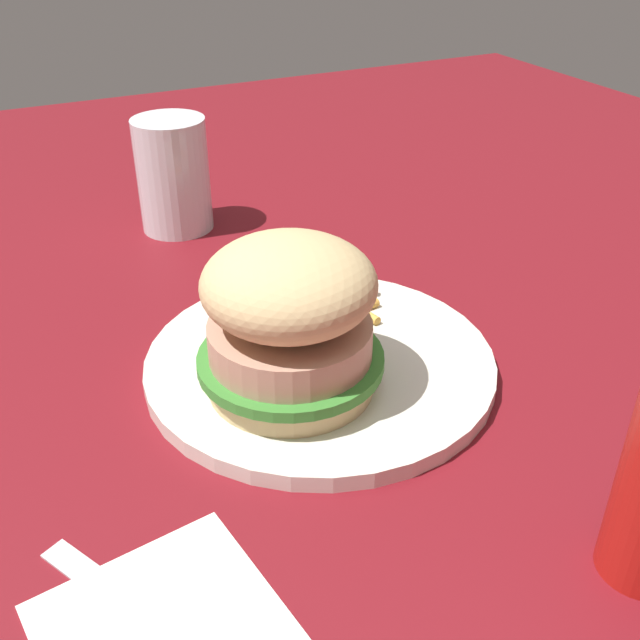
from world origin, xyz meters
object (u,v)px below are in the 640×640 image
Objects in this scene: fries_pile at (314,300)px; drink_glass at (177,181)px; plate at (320,362)px; sandwich at (290,318)px; napkin at (165,632)px; fork at (167,630)px.

drink_glass reaches higher than fries_pile.
plate is 2.45× the size of fries_pile.
napkin is at bearing 47.36° from sandwich.
fries_pile is 0.23m from drink_glass.
napkin is (0.16, 0.16, -0.01)m from plate.
plate is 0.23m from napkin.
fries_pile is (-0.06, -0.09, -0.05)m from sandwich.
fork is 1.45× the size of drink_glass.
sandwich reaches higher than fries_pile.
sandwich is 0.77× the size of fork.
plate is 2.27× the size of drink_glass.
plate is 2.02× the size of sandwich.
sandwich reaches higher than drink_glass.
sandwich reaches higher than fork.
fries_pile is 0.93× the size of napkin.
drink_glass reaches higher than plate.
fries_pile reaches higher than napkin.
fork is at bearing 50.97° from fries_pile.
fries_pile is at bearing -129.03° from fork.
sandwich is 1.22× the size of fries_pile.
drink_glass is (0.02, -0.29, 0.04)m from plate.
plate is 0.23m from fork.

